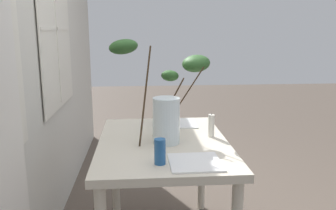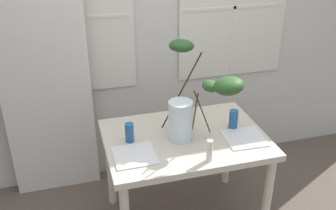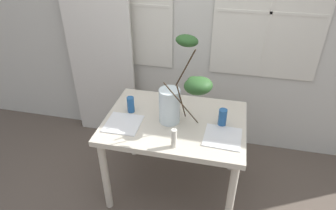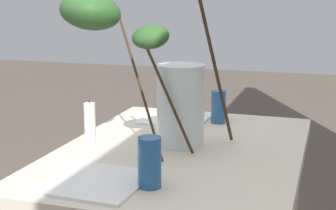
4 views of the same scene
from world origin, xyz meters
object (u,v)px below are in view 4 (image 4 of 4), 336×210
at_px(drinking_glass_blue_right, 150,162).
at_px(plate_square_left, 176,118).
at_px(vase_with_branches, 171,67).
at_px(plate_square_right, 95,181).
at_px(pillar_candle, 90,124).
at_px(dining_table, 181,175).
at_px(drinking_glass_blue_left, 218,107).

relative_size(drinking_glass_blue_right, plate_square_left, 0.52).
bearing_deg(vase_with_branches, drinking_glass_blue_right, 7.55).
bearing_deg(plate_square_right, drinking_glass_blue_right, 96.48).
bearing_deg(pillar_candle, plate_square_right, 28.41).
bearing_deg(drinking_glass_blue_right, pillar_candle, -133.09).
distance_m(dining_table, plate_square_right, 0.43).
xyz_separation_m(vase_with_branches, drinking_glass_blue_left, (-0.43, 0.07, -0.22)).
xyz_separation_m(drinking_glass_blue_left, pillar_candle, (0.45, -0.37, 0.01)).
relative_size(drinking_glass_blue_left, pillar_candle, 0.85).
bearing_deg(dining_table, drinking_glass_blue_left, 173.67).
height_order(dining_table, drinking_glass_blue_left, drinking_glass_blue_left).
height_order(drinking_glass_blue_left, plate_square_right, drinking_glass_blue_left).
bearing_deg(plate_square_left, dining_table, 20.01).
bearing_deg(pillar_candle, vase_with_branches, 94.50).
height_order(drinking_glass_blue_right, plate_square_right, drinking_glass_blue_right).
bearing_deg(pillar_candle, drinking_glass_blue_left, 140.70).
bearing_deg(plate_square_right, plate_square_left, -179.79).
height_order(dining_table, pillar_candle, pillar_candle).
relative_size(plate_square_left, pillar_candle, 1.69).
bearing_deg(drinking_glass_blue_left, plate_square_right, -13.20).
distance_m(drinking_glass_blue_left, plate_square_right, 0.81).
xyz_separation_m(dining_table, drinking_glass_blue_left, (-0.39, 0.04, 0.17)).
relative_size(plate_square_right, pillar_candle, 1.69).
distance_m(drinking_glass_blue_right, plate_square_right, 0.17).
bearing_deg(pillar_candle, dining_table, 100.06).
xyz_separation_m(dining_table, plate_square_left, (-0.40, -0.14, 0.10)).
bearing_deg(drinking_glass_blue_right, dining_table, -177.27).
relative_size(vase_with_branches, plate_square_left, 2.66).
xyz_separation_m(vase_with_branches, drinking_glass_blue_right, (0.34, 0.05, -0.22)).
bearing_deg(vase_with_branches, plate_square_left, -164.83).
bearing_deg(plate_square_right, drinking_glass_blue_left, 166.80).
distance_m(drinking_glass_blue_left, pillar_candle, 0.58).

